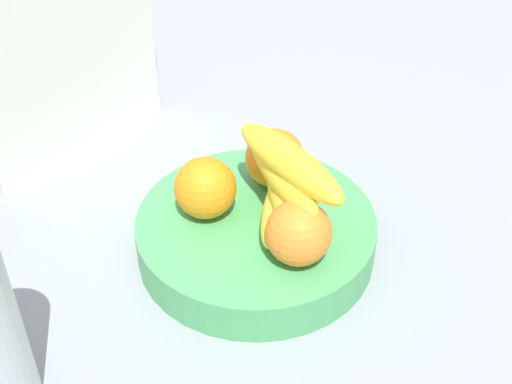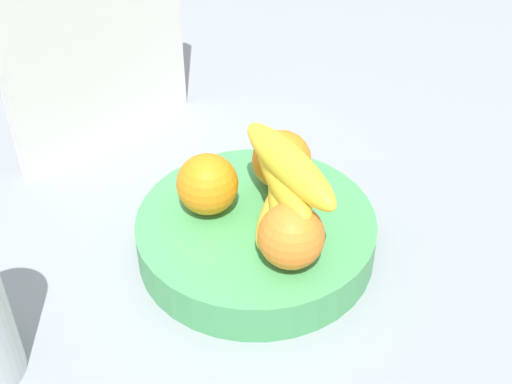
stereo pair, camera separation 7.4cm
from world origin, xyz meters
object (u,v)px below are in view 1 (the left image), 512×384
at_px(cutting_board, 67,32).
at_px(fruit_bowl, 256,235).
at_px(orange_front_right, 299,233).
at_px(orange_center, 275,158).
at_px(banana_bunch, 285,180).
at_px(orange_front_left, 205,188).

bearing_deg(cutting_board, fruit_bowl, -94.10).
bearing_deg(orange_front_right, cutting_board, 78.98).
bearing_deg(orange_center, banana_bunch, -138.56).
height_order(orange_front_left, orange_front_right, same).
height_order(orange_front_left, banana_bunch, banana_bunch).
bearing_deg(fruit_bowl, orange_center, 15.24).
height_order(orange_front_right, banana_bunch, banana_bunch).
relative_size(fruit_bowl, orange_front_right, 3.90).
bearing_deg(orange_front_right, orange_front_left, 86.33).
relative_size(orange_center, banana_bunch, 0.39).
distance_m(orange_front_right, orange_center, 0.13).
bearing_deg(cutting_board, orange_front_right, -96.68).
distance_m(orange_front_right, cutting_board, 0.41).
relative_size(orange_front_right, cutting_board, 0.20).
height_order(orange_center, banana_bunch, banana_bunch).
xyz_separation_m(orange_front_left, banana_bunch, (0.04, -0.08, 0.02)).
distance_m(orange_front_left, orange_center, 0.10).
bearing_deg(banana_bunch, orange_front_left, 117.52).
relative_size(fruit_bowl, orange_front_left, 3.90).
relative_size(orange_front_left, orange_center, 1.00).
height_order(orange_front_right, cutting_board, cutting_board).
xyz_separation_m(orange_front_right, orange_center, (0.10, 0.09, 0.00)).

